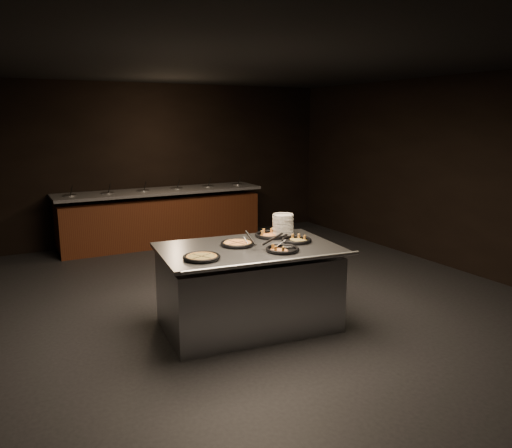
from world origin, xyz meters
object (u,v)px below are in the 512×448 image
object	(u,v)px
serving_counter	(248,289)
plate_stack	(283,225)
pan_veggie_whole	(202,257)
pan_cheese_whole	(238,243)

from	to	relation	value
serving_counter	plate_stack	world-z (taller)	plate_stack
serving_counter	pan_veggie_whole	xyz separation A→B (m)	(-0.62, -0.21, 0.49)
plate_stack	pan_veggie_whole	distance (m)	1.36
serving_counter	plate_stack	xyz separation A→B (m)	(0.63, 0.32, 0.59)
pan_cheese_whole	pan_veggie_whole	bearing A→B (deg)	-149.16
serving_counter	pan_cheese_whole	bearing A→B (deg)	127.27
serving_counter	plate_stack	size ratio (longest dim) A/B	8.07
serving_counter	pan_veggie_whole	world-z (taller)	pan_veggie_whole
pan_veggie_whole	plate_stack	bearing A→B (deg)	23.04
plate_stack	pan_cheese_whole	size ratio (longest dim) A/B	0.67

